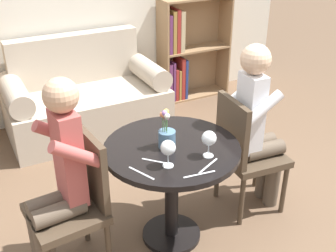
# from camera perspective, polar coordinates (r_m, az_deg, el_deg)

# --- Properties ---
(ground_plane) EXTENTS (16.00, 16.00, 0.00)m
(ground_plane) POSITION_cam_1_polar(r_m,az_deg,el_deg) (3.02, 0.46, -14.59)
(ground_plane) COLOR brown
(round_table) EXTENTS (0.85, 0.85, 0.72)m
(round_table) POSITION_cam_1_polar(r_m,az_deg,el_deg) (2.68, 0.50, -5.75)
(round_table) COLOR black
(round_table) RESTS_ON ground_plane
(couch) EXTENTS (1.54, 0.80, 0.92)m
(couch) POSITION_cam_1_polar(r_m,az_deg,el_deg) (4.29, -11.06, 3.43)
(couch) COLOR #B7A893
(couch) RESTS_ON ground_plane
(bookshelf_right) EXTENTS (0.84, 0.28, 1.16)m
(bookshelf_right) POSITION_cam_1_polar(r_m,az_deg,el_deg) (4.91, 2.20, 10.02)
(bookshelf_right) COLOR #93704C
(bookshelf_right) RESTS_ON ground_plane
(chair_left) EXTENTS (0.46, 0.46, 0.90)m
(chair_left) POSITION_cam_1_polar(r_m,az_deg,el_deg) (2.58, -12.34, -9.76)
(chair_left) COLOR #473828
(chair_left) RESTS_ON ground_plane
(chair_right) EXTENTS (0.46, 0.46, 0.90)m
(chair_right) POSITION_cam_1_polar(r_m,az_deg,el_deg) (3.04, 10.33, -3.22)
(chair_right) COLOR #473828
(chair_right) RESTS_ON ground_plane
(person_left) EXTENTS (0.44, 0.36, 1.27)m
(person_left) POSITION_cam_1_polar(r_m,az_deg,el_deg) (2.45, -14.63, -7.33)
(person_left) COLOR brown
(person_left) RESTS_ON ground_plane
(person_right) EXTENTS (0.44, 0.36, 1.27)m
(person_right) POSITION_cam_1_polar(r_m,az_deg,el_deg) (3.00, 12.10, -0.00)
(person_right) COLOR brown
(person_right) RESTS_ON ground_plane
(wine_glass_left) EXTENTS (0.09, 0.09, 0.16)m
(wine_glass_left) POSITION_cam_1_polar(r_m,az_deg,el_deg) (2.35, 0.01, -3.06)
(wine_glass_left) COLOR white
(wine_glass_left) RESTS_ON round_table
(wine_glass_right) EXTENTS (0.09, 0.09, 0.16)m
(wine_glass_right) POSITION_cam_1_polar(r_m,az_deg,el_deg) (2.46, 5.58, -1.76)
(wine_glass_right) COLOR white
(wine_glass_right) RESTS_ON round_table
(flower_vase) EXTENTS (0.11, 0.11, 0.26)m
(flower_vase) POSITION_cam_1_polar(r_m,az_deg,el_deg) (2.56, -0.18, -1.24)
(flower_vase) COLOR slate
(flower_vase) RESTS_ON round_table
(knife_left_setting) EXTENTS (0.18, 0.09, 0.00)m
(knife_left_setting) POSITION_cam_1_polar(r_m,az_deg,el_deg) (2.42, 5.48, -5.37)
(knife_left_setting) COLOR silver
(knife_left_setting) RESTS_ON round_table
(fork_left_setting) EXTENTS (0.19, 0.04, 0.00)m
(fork_left_setting) POSITION_cam_1_polar(r_m,az_deg,el_deg) (2.35, 4.28, -6.54)
(fork_left_setting) COLOR silver
(fork_left_setting) RESTS_ON round_table
(knife_right_setting) EXTENTS (0.14, 0.15, 0.00)m
(knife_right_setting) POSITION_cam_1_polar(r_m,az_deg,el_deg) (2.45, -1.46, -4.83)
(knife_right_setting) COLOR silver
(knife_right_setting) RESTS_ON round_table
(fork_right_setting) EXTENTS (0.08, 0.18, 0.00)m
(fork_right_setting) POSITION_cam_1_polar(r_m,az_deg,el_deg) (2.35, -3.62, -6.39)
(fork_right_setting) COLOR silver
(fork_right_setting) RESTS_ON round_table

